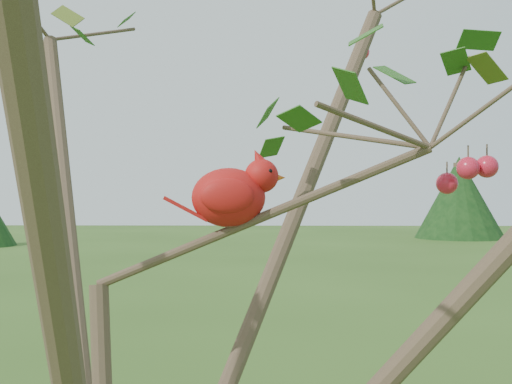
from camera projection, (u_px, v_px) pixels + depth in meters
crabapple_tree at (124, 192)px, 1.06m from camera, size 2.35×2.05×2.95m
cardinal at (233, 194)px, 1.16m from camera, size 0.22×0.12×0.16m
distant_trees at (294, 205)px, 26.37m from camera, size 38.25×15.85×3.80m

